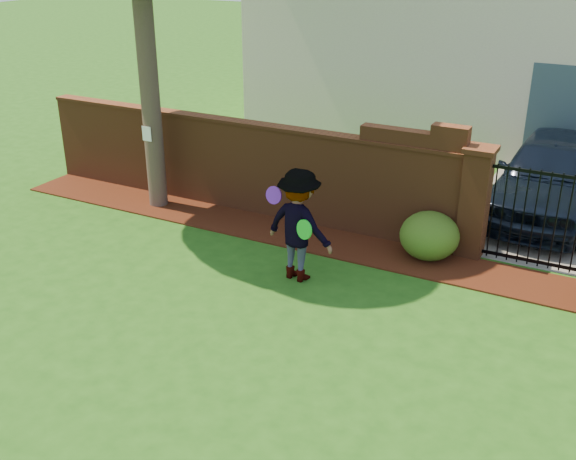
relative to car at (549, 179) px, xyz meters
The scene contains 13 objects.
ground 7.10m from the car, 117.44° to the right, with size 80.00×80.00×0.01m, color #1F4F13.
mulch_bed 5.17m from the car, 145.18° to the right, with size 11.10×1.08×0.03m, color #331309.
brick_wall 5.73m from the car, 156.75° to the right, with size 8.70×0.31×2.16m.
pillar_left 2.42m from the car, 110.64° to the right, with size 0.50×0.50×1.88m.
iron_gate 2.28m from the car, 83.71° to the right, with size 1.78×0.03×1.60m.
driveway 1.92m from the car, 81.86° to the left, with size 3.20×8.00×0.01m, color slate.
house 6.61m from the car, 111.40° to the left, with size 12.40×6.40×6.30m.
car is the anchor object (origin of this frame).
paper_notice 7.53m from the car, 156.00° to the right, with size 0.20×0.01×0.28m, color white.
shrub_left 3.07m from the car, 117.99° to the right, with size 0.98×0.98×0.80m, color #275218.
man 5.29m from the car, 124.86° to the right, with size 1.15×0.66×1.78m, color gray.
frisbee_purple 5.56m from the car, 128.22° to the right, with size 0.28×0.28×0.03m, color purple.
frisbee_green 5.37m from the car, 121.18° to the right, with size 0.30×0.30×0.03m, color green.
Camera 1 is at (4.48, -6.47, 4.99)m, focal length 42.33 mm.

